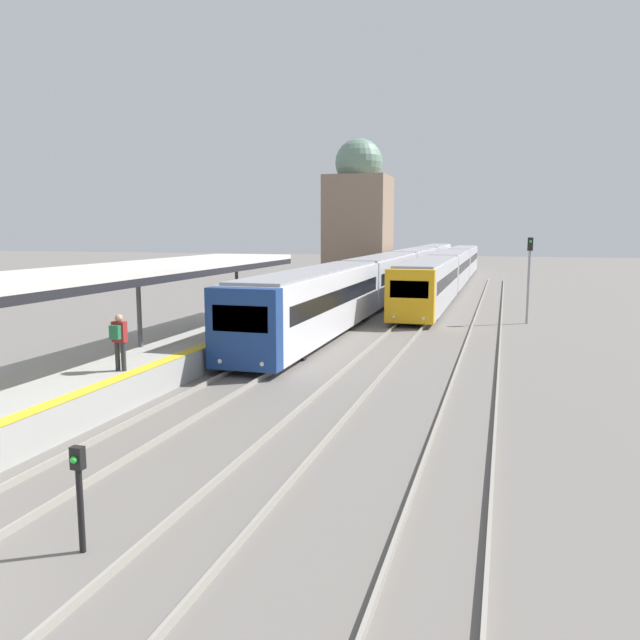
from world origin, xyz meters
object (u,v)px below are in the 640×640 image
Objects in this scene: train_near at (401,269)px; train_far at (450,268)px; signal_mast_far at (529,269)px; signal_post_near at (79,487)px; person_on_platform at (119,338)px.

train_near is 4.79m from train_far.
train_near is at bearing 118.62° from signal_mast_far.
signal_mast_far is (7.42, 27.39, 1.86)m from signal_post_near.
train_far is 21.48m from signal_mast_far.
signal_post_near is at bearing -91.87° from train_far.
person_on_platform is 0.02× the size of train_near.
train_far is (6.01, 40.39, -0.19)m from person_on_platform.
train_far is at bearing 37.00° from train_near.
person_on_platform is 8.87m from signal_post_near.
train_near is 14.62× the size of signal_mast_far.
signal_post_near is 0.37× the size of signal_mast_far.
train_near reaches higher than train_far.
train_far is 28.22× the size of signal_post_near.
train_far is at bearing 81.54° from person_on_platform.
train_near is 45.20m from signal_post_near.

